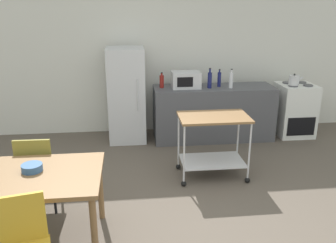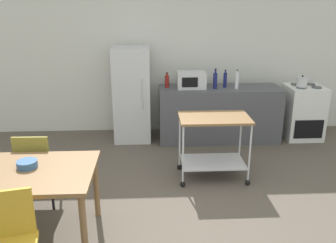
% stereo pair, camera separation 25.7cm
% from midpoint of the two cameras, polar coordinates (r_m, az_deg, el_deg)
% --- Properties ---
extents(ground_plane, '(12.00, 12.00, 0.00)m').
position_cam_midpoint_polar(ground_plane, '(3.86, 3.39, -17.18)').
color(ground_plane, brown).
extents(back_wall, '(8.40, 0.12, 2.90)m').
position_cam_midpoint_polar(back_wall, '(6.38, 0.49, 11.34)').
color(back_wall, silver).
rests_on(back_wall, ground_plane).
extents(kitchen_counter, '(2.00, 0.64, 0.90)m').
position_cam_midpoint_polar(kitchen_counter, '(6.13, 9.23, 1.21)').
color(kitchen_counter, '#4C4C51').
rests_on(kitchen_counter, ground_plane).
extents(dining_table, '(1.50, 0.90, 0.75)m').
position_cam_midpoint_polar(dining_table, '(3.66, -21.33, -8.49)').
color(dining_table, brown).
rests_on(dining_table, ground_plane).
extents(chair_mustard, '(0.48, 0.48, 0.89)m').
position_cam_midpoint_polar(chair_mustard, '(3.09, -21.57, -17.22)').
color(chair_mustard, gold).
rests_on(chair_mustard, ground_plane).
extents(chair_olive, '(0.41, 0.41, 0.89)m').
position_cam_midpoint_polar(chair_olive, '(4.27, -18.49, -6.47)').
color(chair_olive, olive).
rests_on(chair_olive, ground_plane).
extents(stove_oven, '(0.60, 0.61, 0.92)m').
position_cam_midpoint_polar(stove_oven, '(6.60, 21.61, 1.40)').
color(stove_oven, white).
rests_on(stove_oven, ground_plane).
extents(refrigerator, '(0.60, 0.63, 1.55)m').
position_cam_midpoint_polar(refrigerator, '(6.00, -4.51, 4.25)').
color(refrigerator, silver).
rests_on(refrigerator, ground_plane).
extents(kitchen_cart, '(0.91, 0.57, 0.85)m').
position_cam_midpoint_polar(kitchen_cart, '(4.73, 8.78, -2.47)').
color(kitchen_cart, brown).
rests_on(kitchen_cart, ground_plane).
extents(bottle_vinegar, '(0.07, 0.07, 0.25)m').
position_cam_midpoint_polar(bottle_vinegar, '(5.91, 1.09, 6.40)').
color(bottle_vinegar, maroon).
rests_on(bottle_vinegar, kitchen_counter).
extents(microwave, '(0.46, 0.35, 0.26)m').
position_cam_midpoint_polar(microwave, '(5.91, 4.94, 6.55)').
color(microwave, silver).
rests_on(microwave, kitchen_counter).
extents(bottle_soy_sauce, '(0.07, 0.07, 0.33)m').
position_cam_midpoint_polar(bottle_soy_sauce, '(5.90, 8.72, 6.45)').
color(bottle_soy_sauce, navy).
rests_on(bottle_soy_sauce, kitchen_counter).
extents(bottle_hot_sauce, '(0.06, 0.06, 0.29)m').
position_cam_midpoint_polar(bottle_hot_sauce, '(6.02, 10.25, 6.51)').
color(bottle_hot_sauce, navy).
rests_on(bottle_hot_sauce, kitchen_counter).
extents(bottle_wine, '(0.06, 0.06, 0.31)m').
position_cam_midpoint_polar(bottle_wine, '(5.95, 12.08, 6.33)').
color(bottle_wine, silver).
rests_on(bottle_wine, kitchen_counter).
extents(fruit_bowl, '(0.19, 0.19, 0.07)m').
position_cam_midpoint_polar(fruit_bowl, '(3.65, -19.55, -6.40)').
color(fruit_bowl, '#33598C').
rests_on(fruit_bowl, dining_table).
extents(kettle, '(0.24, 0.17, 0.19)m').
position_cam_midpoint_polar(kettle, '(6.33, 21.57, 5.87)').
color(kettle, silver).
rests_on(kettle, stove_oven).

